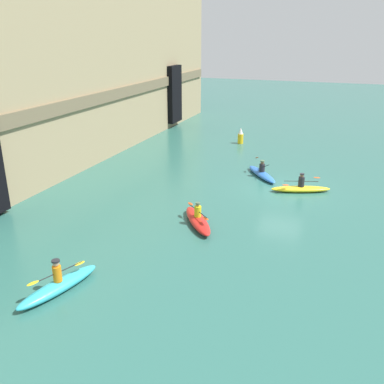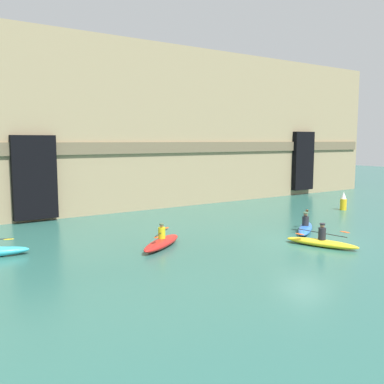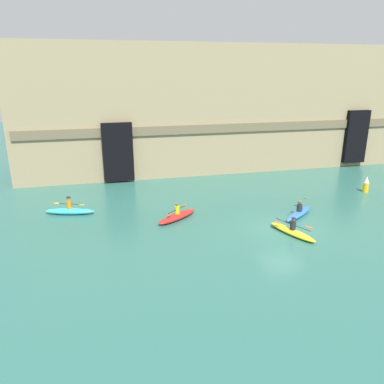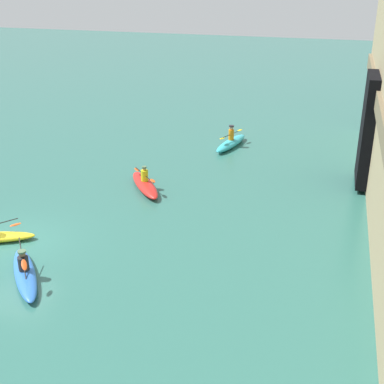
# 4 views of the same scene
# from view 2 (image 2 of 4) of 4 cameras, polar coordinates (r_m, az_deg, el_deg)

# --- Properties ---
(ground_plane) EXTENTS (120.00, 120.00, 0.00)m
(ground_plane) POSITION_cam_2_polar(r_m,az_deg,el_deg) (21.83, 14.69, -6.54)
(ground_plane) COLOR #2D665B
(cliff_bluff) EXTENTS (41.08, 7.99, 11.90)m
(cliff_bluff) POSITION_cam_2_polar(r_m,az_deg,el_deg) (35.75, -3.59, 8.40)
(cliff_bluff) COLOR #9E8966
(cliff_bluff) RESTS_ON ground
(kayak_blue) EXTENTS (3.28, 2.71, 1.15)m
(kayak_blue) POSITION_cam_2_polar(r_m,az_deg,el_deg) (24.37, 14.87, -4.62)
(kayak_blue) COLOR blue
(kayak_blue) RESTS_ON ground
(kayak_yellow) EXTENTS (1.88, 3.46, 1.12)m
(kayak_yellow) POSITION_cam_2_polar(r_m,az_deg,el_deg) (21.22, 16.91, -6.38)
(kayak_yellow) COLOR yellow
(kayak_yellow) RESTS_ON ground
(kayak_red) EXTENTS (3.23, 2.59, 1.15)m
(kayak_red) POSITION_cam_2_polar(r_m,az_deg,el_deg) (20.18, -4.05, -6.70)
(kayak_red) COLOR red
(kayak_red) RESTS_ON ground
(marker_buoy) EXTENTS (0.46, 0.46, 1.33)m
(marker_buoy) POSITION_cam_2_polar(r_m,az_deg,el_deg) (32.62, 19.54, -1.21)
(marker_buoy) COLOR yellow
(marker_buoy) RESTS_ON ground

